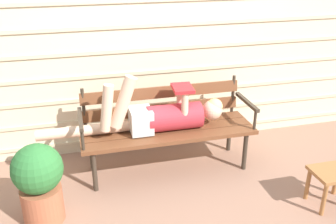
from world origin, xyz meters
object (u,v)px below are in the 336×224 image
object	(u,v)px
footstool	(333,178)
potted_plant	(39,181)
park_bench	(166,123)
reclining_person	(159,115)

from	to	relation	value
footstool	potted_plant	xyz separation A→B (m)	(-2.32, 0.39, 0.11)
park_bench	potted_plant	world-z (taller)	park_bench
potted_plant	reclining_person	bearing A→B (deg)	24.70
footstool	potted_plant	world-z (taller)	potted_plant
footstool	park_bench	bearing A→B (deg)	141.10
park_bench	reclining_person	bearing A→B (deg)	-140.51
reclining_person	footstool	size ratio (longest dim) A/B	4.92
park_bench	potted_plant	bearing A→B (deg)	-154.00
reclining_person	potted_plant	bearing A→B (deg)	-155.30
park_bench	potted_plant	xyz separation A→B (m)	(-1.14, -0.56, -0.10)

